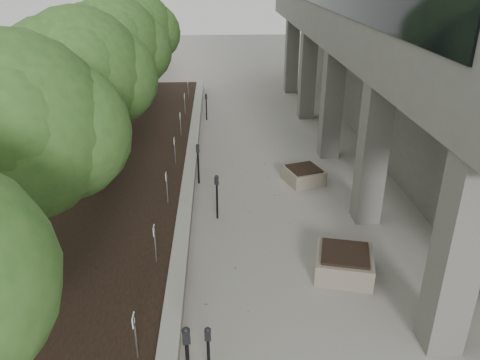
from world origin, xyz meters
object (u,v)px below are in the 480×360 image
object	(u,v)px
crabapple_tree_2	(21,166)
parking_meter_4	(198,164)
parking_meter_3	(217,197)
planter_back	(304,175)
crabapple_tree_5	(135,46)
crabapple_tree_3	(84,100)
crabapple_tree_4	(116,66)
planter_front	(344,263)
parking_meter_5	(206,107)
parking_meter_2	(209,356)

from	to	relation	value
crabapple_tree_2	parking_meter_4	xyz separation A→B (m)	(3.28, 5.67, -2.41)
parking_meter_3	planter_back	world-z (taller)	parking_meter_3
crabapple_tree_2	crabapple_tree_5	xyz separation A→B (m)	(0.00, 15.00, 0.00)
crabapple_tree_3	crabapple_tree_4	world-z (taller)	same
crabapple_tree_3	planter_front	xyz separation A→B (m)	(6.91, -4.66, -2.81)
parking_meter_4	parking_meter_5	xyz separation A→B (m)	(0.16, 7.11, -0.07)
crabapple_tree_4	crabapple_tree_5	size ratio (longest dim) A/B	1.00
parking_meter_4	planter_back	xyz separation A→B (m)	(3.56, -0.08, -0.44)
crabapple_tree_3	parking_meter_3	world-z (taller)	crabapple_tree_3
crabapple_tree_3	planter_front	size ratio (longest dim) A/B	4.10
parking_meter_2	planter_back	size ratio (longest dim) A/B	1.12
crabapple_tree_2	planter_front	xyz separation A→B (m)	(6.91, 0.34, -2.81)
crabapple_tree_2	parking_meter_3	distance (m)	5.61
parking_meter_2	parking_meter_5	distance (m)	15.56
parking_meter_2	parking_meter_4	size ratio (longest dim) A/B	0.90
crabapple_tree_5	crabapple_tree_4	bearing A→B (deg)	-90.00
crabapple_tree_3	parking_meter_3	distance (m)	4.92
crabapple_tree_5	planter_front	world-z (taller)	crabapple_tree_5
parking_meter_4	parking_meter_5	distance (m)	7.11
parking_meter_4	planter_front	distance (m)	6.46
crabapple_tree_4	planter_back	distance (m)	8.63
planter_front	parking_meter_4	bearing A→B (deg)	124.24
crabapple_tree_2	planter_front	distance (m)	7.47
planter_front	parking_meter_3	bearing A→B (deg)	136.29
parking_meter_5	planter_back	world-z (taller)	parking_meter_5
parking_meter_3	parking_meter_5	distance (m)	9.57
crabapple_tree_2	planter_back	xyz separation A→B (m)	(6.84, 5.59, -2.85)
crabapple_tree_4	parking_meter_5	world-z (taller)	crabapple_tree_4
crabapple_tree_2	crabapple_tree_3	distance (m)	5.00
parking_meter_3	parking_meter_5	xyz separation A→B (m)	(-0.46, 9.56, -0.06)
parking_meter_2	planter_front	distance (m)	4.47
crabapple_tree_2	parking_meter_4	bearing A→B (deg)	59.96
crabapple_tree_4	planter_back	size ratio (longest dim) A/B	4.73
planter_back	parking_meter_2	bearing A→B (deg)	-110.45
parking_meter_3	crabapple_tree_5	bearing A→B (deg)	122.65
crabapple_tree_2	crabapple_tree_3	world-z (taller)	same
parking_meter_3	planter_front	world-z (taller)	parking_meter_3
parking_meter_2	parking_meter_3	distance (m)	6.00
crabapple_tree_3	parking_meter_4	world-z (taller)	crabapple_tree_3
parking_meter_5	crabapple_tree_3	bearing A→B (deg)	-100.43
parking_meter_4	planter_back	bearing A→B (deg)	-3.82
planter_front	parking_meter_5	bearing A→B (deg)	105.60
crabapple_tree_4	parking_meter_5	xyz separation A→B (m)	(3.44, 2.78, -2.48)
crabapple_tree_4	planter_front	distance (m)	12.20
crabapple_tree_2	crabapple_tree_5	distance (m)	15.00
crabapple_tree_5	parking_meter_5	xyz separation A→B (m)	(3.44, -2.22, -2.48)
crabapple_tree_5	crabapple_tree_2	bearing A→B (deg)	-90.00
crabapple_tree_2	parking_meter_5	size ratio (longest dim) A/B	4.26
parking_meter_3	planter_front	xyz separation A→B (m)	(3.01, -2.88, -0.39)
crabapple_tree_2	parking_meter_2	world-z (taller)	crabapple_tree_2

